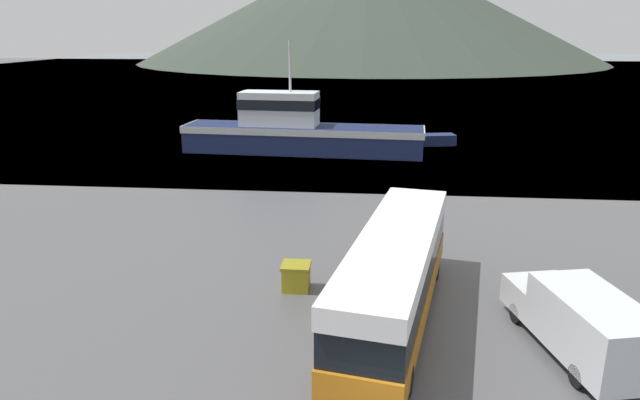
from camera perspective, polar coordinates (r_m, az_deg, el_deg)
The scene contains 7 objects.
water_surface at distance 155.76m, azimuth 5.66°, elevation 12.78°, with size 240.00×240.00×0.00m, color slate.
hill_backdrop at distance 203.98m, azimuth 4.89°, elevation 19.12°, with size 153.75×153.75×38.67m, color #333D33.
tour_bus at distance 20.46m, azimuth 7.53°, elevation -7.24°, with size 4.70×12.31×3.35m.
delivery_van at distance 20.34m, azimuth 24.66°, elevation -10.94°, with size 3.55×6.63×2.27m.
fishing_boat at distance 49.21m, azimuth -2.25°, elevation 6.97°, with size 20.79×5.49×9.36m.
storage_bin at distance 23.26m, azimuth -2.40°, elevation -7.64°, with size 1.15×1.10×1.10m.
small_boat at distance 53.38m, azimuth 10.41°, elevation 5.94°, with size 5.76×2.70×0.98m.
Camera 1 is at (-0.28, -11.01, 10.09)m, focal length 32.00 mm.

